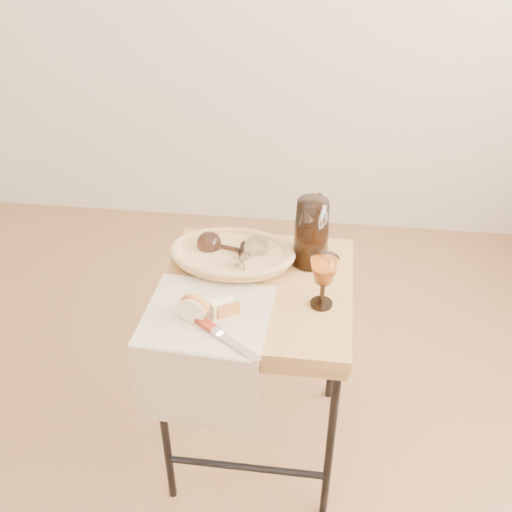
% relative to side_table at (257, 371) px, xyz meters
% --- Properties ---
extents(side_table, '(0.54, 0.54, 0.68)m').
position_rel_side_table_xyz_m(side_table, '(0.00, 0.00, 0.00)').
color(side_table, brown).
rests_on(side_table, floor).
extents(tea_towel, '(0.35, 0.32, 0.01)m').
position_rel_side_table_xyz_m(tea_towel, '(-0.12, -0.14, 0.34)').
color(tea_towel, beige).
rests_on(tea_towel, side_table).
extents(bread_basket, '(0.33, 0.23, 0.05)m').
position_rel_side_table_xyz_m(bread_basket, '(-0.08, 0.10, 0.37)').
color(bread_basket, '#9B6A41').
rests_on(bread_basket, side_table).
extents(goblet_lying_a, '(0.14, 0.10, 0.07)m').
position_rel_side_table_xyz_m(goblet_lying_a, '(-0.11, 0.11, 0.39)').
color(goblet_lying_a, '#3B241D').
rests_on(goblet_lying_a, bread_basket).
extents(goblet_lying_b, '(0.12, 0.14, 0.07)m').
position_rel_side_table_xyz_m(goblet_lying_b, '(-0.04, 0.08, 0.39)').
color(goblet_lying_b, white).
rests_on(goblet_lying_b, bread_basket).
extents(pitcher, '(0.22, 0.27, 0.25)m').
position_rel_side_table_xyz_m(pitcher, '(0.14, 0.14, 0.44)').
color(pitcher, black).
rests_on(pitcher, side_table).
extents(wine_goblet, '(0.09, 0.09, 0.16)m').
position_rel_side_table_xyz_m(wine_goblet, '(0.18, -0.06, 0.42)').
color(wine_goblet, white).
rests_on(wine_goblet, side_table).
extents(apple_half, '(0.09, 0.06, 0.07)m').
position_rel_side_table_xyz_m(apple_half, '(-0.15, -0.15, 0.38)').
color(apple_half, '#DC412C').
rests_on(apple_half, tea_towel).
extents(apple_wedge, '(0.07, 0.06, 0.04)m').
position_rel_side_table_xyz_m(apple_wedge, '(-0.08, -0.13, 0.37)').
color(apple_wedge, '#FFEEB7').
rests_on(apple_wedge, tea_towel).
extents(table_knife, '(0.22, 0.17, 0.02)m').
position_rel_side_table_xyz_m(table_knife, '(-0.07, -0.22, 0.36)').
color(table_knife, silver).
rests_on(table_knife, tea_towel).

